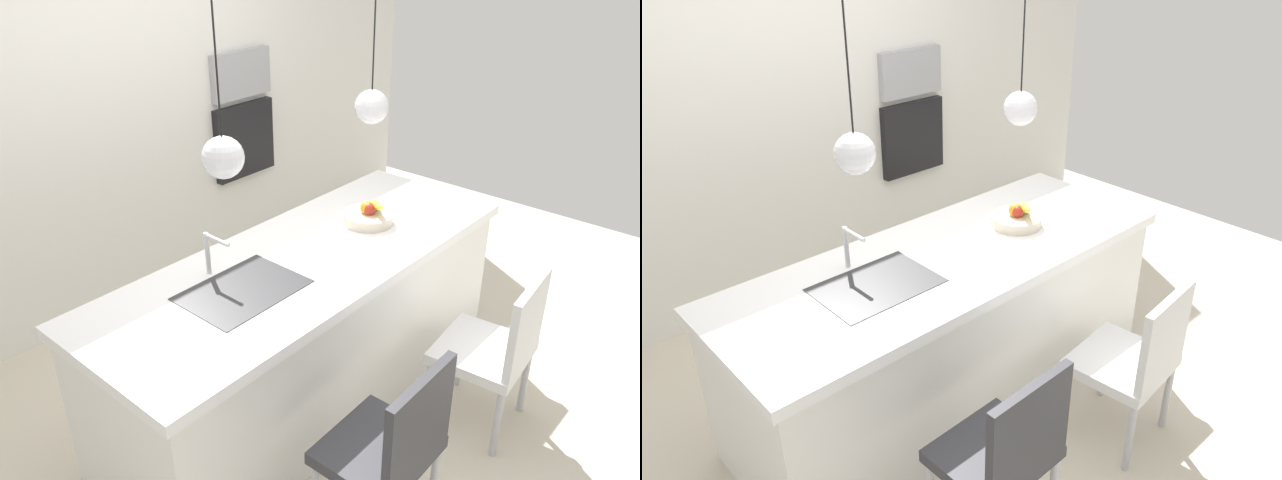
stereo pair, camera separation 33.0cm
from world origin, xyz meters
TOP-DOWN VIEW (x-y plane):
  - floor at (0.00, 0.00)m, footprint 6.60×6.60m
  - back_wall at (0.00, 1.65)m, footprint 6.00×0.10m
  - kitchen_island at (0.00, 0.00)m, footprint 2.46×0.90m
  - sink_basin at (-0.45, 0.00)m, footprint 0.56×0.40m
  - faucet at (-0.45, 0.21)m, footprint 0.02×0.17m
  - fruit_bowl at (0.52, 0.00)m, footprint 0.29×0.29m
  - microwave at (1.03, 1.58)m, footprint 0.54×0.08m
  - oven at (1.03, 1.58)m, footprint 0.56×0.08m
  - chair_near at (-0.48, -0.89)m, footprint 0.47×0.42m
  - chair_middle at (0.44, -0.89)m, footprint 0.50×0.48m
  - pendant_light_left at (-0.51, 0.00)m, footprint 0.18×0.18m
  - pendant_light_right at (0.51, 0.00)m, footprint 0.18×0.18m

SIDE VIEW (x-z plane):
  - floor at x=0.00m, z-range 0.00..0.00m
  - kitchen_island at x=0.00m, z-range 0.00..0.90m
  - chair_middle at x=0.44m, z-range 0.05..0.96m
  - chair_near at x=-0.48m, z-range 0.06..0.98m
  - sink_basin at x=-0.45m, z-range 0.88..0.90m
  - oven at x=1.03m, z-range 0.64..1.20m
  - fruit_bowl at x=0.52m, z-range 0.86..1.02m
  - faucet at x=-0.45m, z-range 0.93..1.15m
  - back_wall at x=0.00m, z-range 0.00..2.60m
  - microwave at x=1.03m, z-range 1.25..1.59m
  - pendant_light_left at x=-0.51m, z-range 1.18..1.95m
  - pendant_light_right at x=0.51m, z-range 1.18..1.95m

